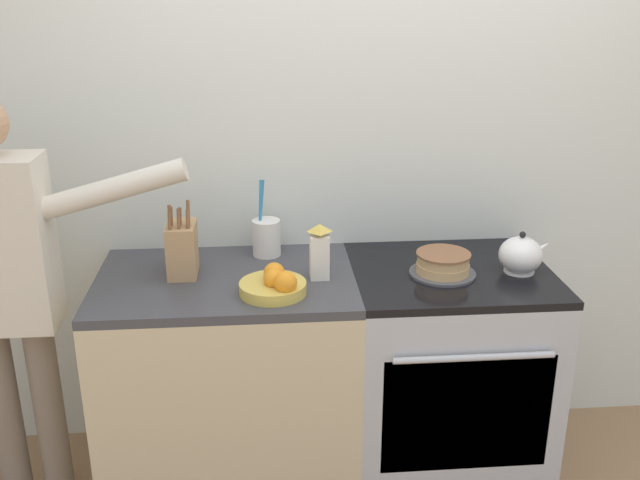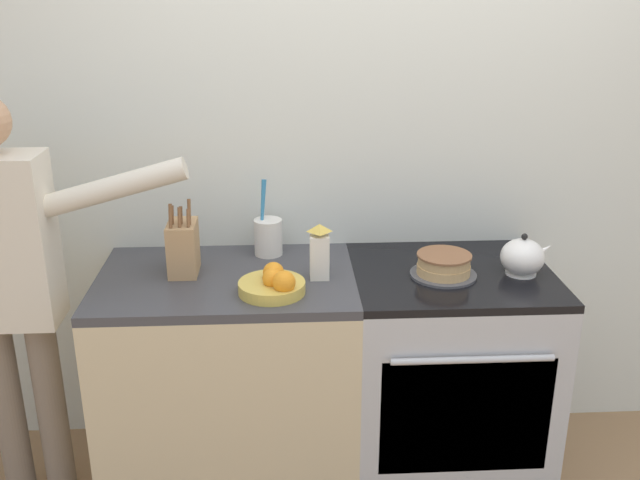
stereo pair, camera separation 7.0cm
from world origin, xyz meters
name	(u,v)px [view 1 (the left image)]	position (x,y,z in m)	size (l,w,h in m)	color
wall_back	(378,144)	(0.00, 0.68, 1.30)	(8.00, 0.04, 2.60)	silver
counter_cabinet	(230,380)	(-0.62, 0.33, 0.44)	(0.97, 0.66, 0.88)	beige
stove_range	(445,370)	(0.24, 0.33, 0.44)	(0.76, 0.69, 0.88)	#B7BABF
layer_cake	(443,264)	(0.19, 0.29, 0.92)	(0.25, 0.25, 0.09)	#4C4C51
tea_kettle	(521,255)	(0.49, 0.29, 0.95)	(0.20, 0.16, 0.16)	white
knife_block	(182,249)	(-0.78, 0.37, 0.98)	(0.11, 0.16, 0.29)	tan
utensil_crock	(266,237)	(-0.46, 0.55, 0.96)	(0.11, 0.11, 0.31)	silver
fruit_bowl	(275,284)	(-0.44, 0.16, 0.92)	(0.24, 0.24, 0.10)	gold
milk_carton	(319,252)	(-0.27, 0.30, 0.98)	(0.07, 0.07, 0.21)	white
person_baker	(8,278)	(-1.38, 0.25, 0.94)	(0.91, 0.20, 1.58)	#7A6B5B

